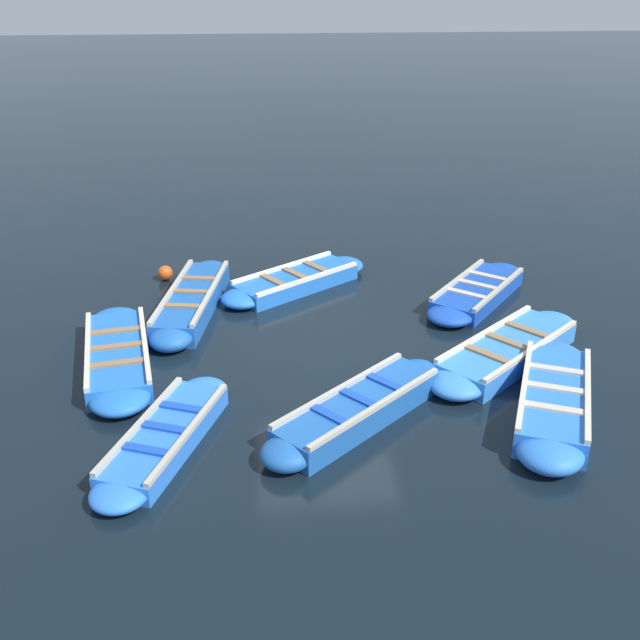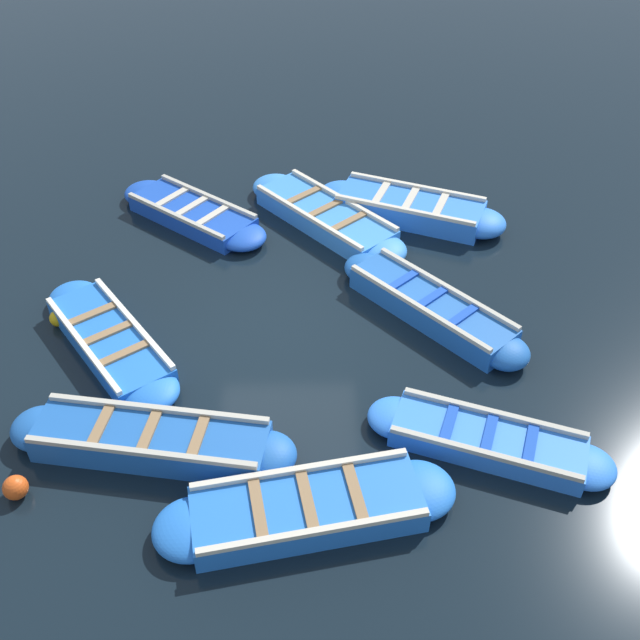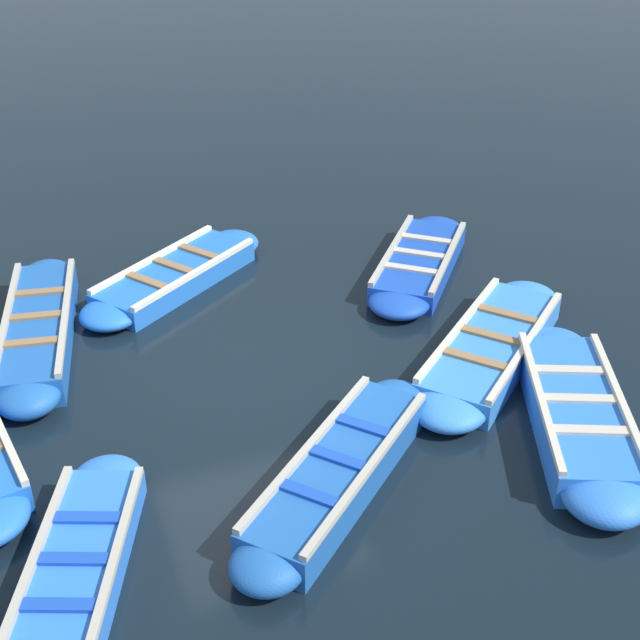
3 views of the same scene
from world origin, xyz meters
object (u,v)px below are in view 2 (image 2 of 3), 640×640
object	(u,v)px
boat_broadside	(488,441)
buoy_yellow_far	(58,318)
boat_stern_in	(410,208)
boat_alongside	(325,217)
boat_bow_out	(193,214)
buoy_orange_near	(16,488)
boat_mid_row	(110,341)
boat_end_of_row	(431,307)
boat_far_corner	(307,509)
boat_outer_right	(152,441)

from	to	relation	value
boat_broadside	buoy_yellow_far	world-z (taller)	boat_broadside
boat_stern_in	boat_alongside	bearing A→B (deg)	7.15
boat_bow_out	boat_stern_in	distance (m)	4.09
boat_bow_out	buoy_orange_near	bearing A→B (deg)	76.31
boat_mid_row	boat_end_of_row	bearing A→B (deg)	-172.54
boat_far_corner	boat_stern_in	size ratio (longest dim) A/B	1.03
boat_outer_right	boat_broadside	xyz separation A→B (m)	(-4.42, 0.05, -0.05)
boat_far_corner	boat_outer_right	size ratio (longest dim) A/B	0.97
buoy_yellow_far	boat_end_of_row	bearing A→B (deg)	-179.33
boat_far_corner	boat_mid_row	distance (m)	4.30
boat_alongside	boat_broadside	size ratio (longest dim) A/B	1.04
boat_alongside	buoy_yellow_far	world-z (taller)	boat_alongside
boat_mid_row	boat_stern_in	world-z (taller)	boat_stern_in
boat_outer_right	buoy_orange_near	distance (m)	1.73
boat_outer_right	boat_broadside	world-z (taller)	boat_outer_right
boat_far_corner	boat_alongside	size ratio (longest dim) A/B	1.10
boat_bow_out	boat_mid_row	xyz separation A→B (m)	(0.87, 3.55, -0.00)
boat_end_of_row	boat_outer_right	bearing A→B (deg)	33.56
boat_end_of_row	boat_broadside	size ratio (longest dim) A/B	0.95
boat_outer_right	boat_broadside	size ratio (longest dim) A/B	1.18
boat_far_corner	boat_broadside	world-z (taller)	boat_far_corner
boat_alongside	boat_broadside	world-z (taller)	boat_alongside
boat_end_of_row	boat_far_corner	size ratio (longest dim) A/B	0.83
boat_far_corner	boat_broadside	xyz separation A→B (m)	(-2.39, -1.03, -0.02)
boat_mid_row	boat_broadside	distance (m)	5.75
boat_outer_right	buoy_orange_near	bearing A→B (deg)	23.06
boat_alongside	buoy_orange_near	world-z (taller)	boat_alongside
boat_end_of_row	buoy_orange_near	world-z (taller)	boat_end_of_row
boat_alongside	buoy_yellow_far	xyz separation A→B (m)	(4.29, 2.79, -0.04)
boat_far_corner	buoy_yellow_far	size ratio (longest dim) A/B	14.32
boat_outer_right	buoy_orange_near	xyz separation A→B (m)	(1.59, 0.68, -0.04)
buoy_orange_near	buoy_yellow_far	world-z (taller)	buoy_orange_near
boat_broadside	buoy_yellow_far	size ratio (longest dim) A/B	12.49
boat_end_of_row	buoy_yellow_far	size ratio (longest dim) A/B	11.89
boat_bow_out	boat_broadside	xyz separation A→B (m)	(-4.49, 5.63, -0.01)
boat_alongside	boat_stern_in	bearing A→B (deg)	-172.85
boat_end_of_row	boat_stern_in	xyz separation A→B (m)	(0.01, -2.92, 0.01)
boat_far_corner	boat_alongside	bearing A→B (deg)	-93.50
boat_end_of_row	boat_outer_right	world-z (taller)	boat_outer_right
boat_outer_right	boat_mid_row	bearing A→B (deg)	-65.14
boat_end_of_row	boat_alongside	bearing A→B (deg)	-59.43
buoy_orange_near	boat_far_corner	bearing A→B (deg)	173.63
boat_far_corner	boat_broadside	distance (m)	2.60
boat_stern_in	buoy_orange_near	world-z (taller)	boat_stern_in
boat_end_of_row	boat_far_corner	bearing A→B (deg)	61.92
boat_mid_row	boat_bow_out	bearing A→B (deg)	-103.80
boat_alongside	buoy_orange_near	distance (m)	7.28
buoy_yellow_far	boat_mid_row	bearing A→B (deg)	147.94
boat_bow_out	boat_alongside	xyz separation A→B (m)	(-2.49, 0.18, 0.02)
boat_bow_out	boat_broadside	bearing A→B (deg)	128.56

